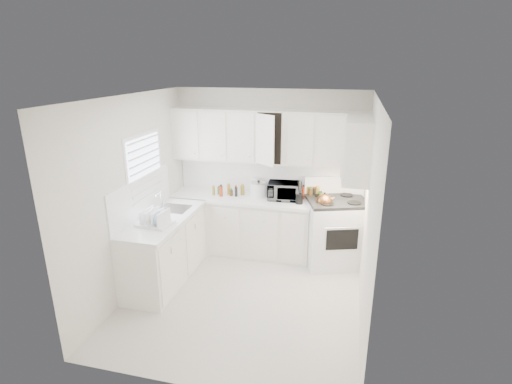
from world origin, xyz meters
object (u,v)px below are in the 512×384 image
(microwave, at_px, (284,189))
(rice_cooker, at_px, (259,188))
(utensil_crock, at_px, (300,192))
(stove, at_px, (336,223))
(tea_kettle, at_px, (324,200))
(dish_rack, at_px, (154,216))

(microwave, height_order, rice_cooker, microwave)
(microwave, height_order, utensil_crock, utensil_crock)
(stove, bearing_deg, tea_kettle, -157.10)
(tea_kettle, distance_m, utensil_crock, 0.39)
(utensil_crock, bearing_deg, tea_kettle, -13.82)
(utensil_crock, bearing_deg, rice_cooker, 164.02)
(dish_rack, bearing_deg, utensil_crock, 43.20)
(rice_cooker, height_order, dish_rack, rice_cooker)
(rice_cooker, relative_size, dish_rack, 0.60)
(stove, height_order, utensil_crock, stove)
(microwave, distance_m, utensil_crock, 0.30)
(tea_kettle, relative_size, microwave, 0.58)
(microwave, distance_m, dish_rack, 2.03)
(dish_rack, bearing_deg, stove, 37.25)
(utensil_crock, bearing_deg, microwave, 150.93)
(dish_rack, bearing_deg, tea_kettle, 36.12)
(tea_kettle, xyz_separation_m, microwave, (-0.64, 0.24, 0.04))
(rice_cooker, bearing_deg, utensil_crock, -24.20)
(stove, xyz_separation_m, microwave, (-0.82, 0.08, 0.45))
(tea_kettle, height_order, dish_rack, tea_kettle)
(utensil_crock, height_order, dish_rack, utensil_crock)
(rice_cooker, distance_m, utensil_crock, 0.71)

